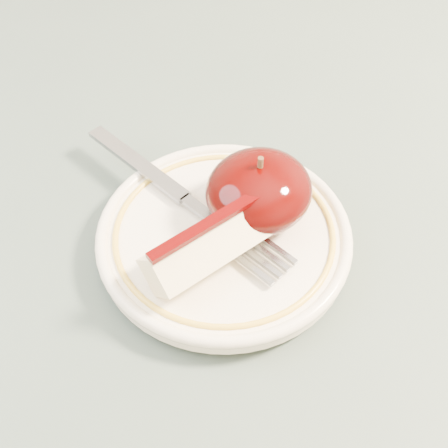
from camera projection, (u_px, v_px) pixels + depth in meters
table at (218, 275)px, 0.54m from camera, size 0.90×0.90×0.75m
plate at (224, 237)px, 0.44m from camera, size 0.18×0.18×0.02m
apple_half at (259, 191)px, 0.43m from camera, size 0.08×0.07×0.06m
apple_wedge at (208, 244)px, 0.41m from camera, size 0.09×0.04×0.04m
fork at (186, 200)px, 0.45m from camera, size 0.04×0.20×0.00m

